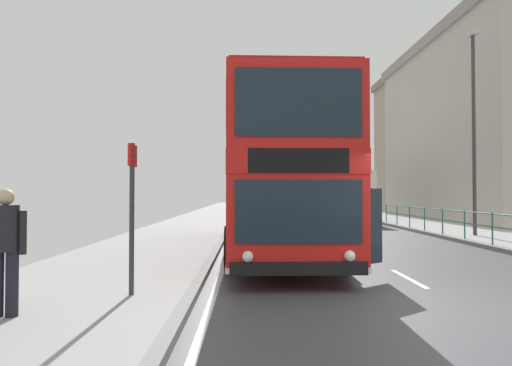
% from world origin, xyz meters
% --- Properties ---
extents(ground, '(15.80, 140.00, 0.20)m').
position_xyz_m(ground, '(-0.72, -0.00, 0.04)').
color(ground, '#45454A').
extents(double_decker_bus_main, '(3.47, 11.42, 4.30)m').
position_xyz_m(double_decker_bus_main, '(-2.56, 6.81, 2.26)').
color(double_decker_bus_main, red).
rests_on(double_decker_bus_main, ground).
extents(background_bus_far_lane, '(2.78, 10.48, 3.11)m').
position_xyz_m(background_bus_far_lane, '(2.69, 23.42, 1.70)').
color(background_bus_far_lane, white).
rests_on(background_bus_far_lane, ground).
extents(pedestrian_railing_far_kerb, '(0.05, 23.55, 1.03)m').
position_xyz_m(pedestrian_railing_far_kerb, '(4.45, 13.69, 0.83)').
color(pedestrian_railing_far_kerb, '#236B4C').
rests_on(pedestrian_railing_far_kerb, ground).
extents(pedestrian_companion, '(0.55, 0.38, 1.70)m').
position_xyz_m(pedestrian_companion, '(-6.59, -0.65, 1.10)').
color(pedestrian_companion, black).
rests_on(pedestrian_companion, ground).
extents(bus_stop_sign_near, '(0.08, 0.44, 2.46)m').
position_xyz_m(bus_stop_sign_near, '(-5.24, 0.60, 1.66)').
color(bus_stop_sign_near, '#2D2D33').
rests_on(bus_stop_sign_near, ground).
extents(street_lamp_far_side, '(0.28, 0.60, 8.05)m').
position_xyz_m(street_lamp_far_side, '(5.50, 10.48, 4.78)').
color(street_lamp_far_side, '#38383D').
rests_on(street_lamp_far_side, ground).
extents(bare_tree_far_00, '(1.26, 1.80, 6.09)m').
position_xyz_m(bare_tree_far_00, '(5.74, 37.22, 3.13)').
color(bare_tree_far_00, '#423328').
rests_on(bare_tree_far_00, ground).
extents(background_building_00, '(13.62, 11.34, 13.15)m').
position_xyz_m(background_building_00, '(16.55, 34.36, 6.60)').
color(background_building_00, gray).
rests_on(background_building_00, ground).
extents(background_building_01, '(10.65, 17.86, 12.03)m').
position_xyz_m(background_building_01, '(13.38, 21.86, 6.04)').
color(background_building_01, '#B2A899').
rests_on(background_building_01, ground).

